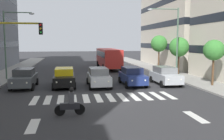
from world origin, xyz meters
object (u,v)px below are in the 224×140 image
at_px(street_lamp_left, 173,35).
at_px(street_tree_0, 214,50).
at_px(car_3, 64,77).
at_px(street_tree_2, 159,44).
at_px(car_4, 24,78).
at_px(car_0, 165,75).
at_px(car_1, 132,76).
at_px(street_lamp_right, 10,37).
at_px(street_tree_1, 179,47).
at_px(car_2, 99,77).
at_px(bus_behind_traffic, 108,57).
at_px(motorcycle_with_rider, 70,104).

xyz_separation_m(street_lamp_left, street_tree_0, (-1.73, 5.20, -1.50)).
height_order(car_3, street_tree_2, street_tree_2).
bearing_deg(car_4, car_0, 177.66).
height_order(car_1, street_tree_0, street_tree_0).
relative_size(street_lamp_right, street_tree_1, 1.59).
bearing_deg(street_lamp_left, car_0, 57.97).
bearing_deg(car_2, street_tree_1, -153.62).
relative_size(car_2, street_tree_2, 0.91).
bearing_deg(street_tree_0, bus_behind_traffic, -67.36).
distance_m(car_3, bus_behind_traffic, 15.87).
bearing_deg(car_2, street_lamp_right, -31.64).
bearing_deg(street_lamp_right, street_tree_2, -160.94).
xyz_separation_m(car_4, street_lamp_right, (2.15, -4.87, 3.67)).
bearing_deg(car_1, street_lamp_right, -23.68).
bearing_deg(car_2, car_4, -4.54).
relative_size(car_0, car_3, 1.00).
height_order(street_tree_0, street_tree_1, street_tree_1).
relative_size(car_3, street_tree_1, 0.99).
relative_size(car_0, street_tree_2, 0.91).
height_order(car_1, motorcycle_with_rider, car_1).
bearing_deg(street_tree_0, street_tree_2, -89.91).
height_order(street_lamp_left, street_tree_2, street_lamp_left).
xyz_separation_m(street_tree_1, street_tree_2, (-0.13, -6.96, 0.34)).
distance_m(car_2, street_lamp_left, 9.92).
relative_size(car_1, car_4, 1.00).
xyz_separation_m(car_2, street_tree_1, (-10.07, -4.99, 2.59)).
relative_size(car_4, street_tree_2, 0.91).
relative_size(car_4, street_tree_1, 0.99).
xyz_separation_m(car_2, bus_behind_traffic, (-3.21, -14.90, 0.97)).
xyz_separation_m(car_2, car_4, (6.62, -0.53, 0.00)).
relative_size(street_lamp_left, street_lamp_right, 1.06).
height_order(car_2, street_tree_2, street_tree_2).
xyz_separation_m(street_lamp_left, street_tree_2, (-1.71, -8.66, -1.00)).
bearing_deg(street_tree_0, street_tree_1, -88.70).
bearing_deg(street_lamp_right, car_4, 113.75).
bearing_deg(car_1, bus_behind_traffic, -90.00).
xyz_separation_m(street_lamp_right, street_tree_1, (-18.83, 0.41, -1.08)).
height_order(car_0, street_tree_1, street_tree_1).
distance_m(bus_behind_traffic, street_lamp_right, 15.52).
xyz_separation_m(car_1, street_lamp_left, (-5.27, -3.14, 3.93)).
bearing_deg(car_4, street_lamp_left, -169.63).
bearing_deg(motorcycle_with_rider, car_0, -136.38).
bearing_deg(street_lamp_left, car_4, 10.37).
xyz_separation_m(car_4, street_tree_1, (-16.69, -4.47, 2.59)).
bearing_deg(car_0, street_tree_0, 153.36).
relative_size(street_lamp_left, street_tree_2, 1.55).
bearing_deg(car_1, motorcycle_with_rider, 56.43).
bearing_deg(street_tree_2, car_0, 72.49).
height_order(car_4, bus_behind_traffic, bus_behind_traffic).
relative_size(car_1, street_lamp_right, 0.62).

